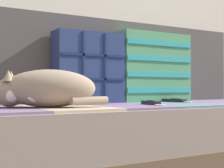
{
  "coord_description": "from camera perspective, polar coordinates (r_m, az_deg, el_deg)",
  "views": [
    {
      "loc": [
        -1.03,
        -1.34,
        0.45
      ],
      "look_at": [
        -0.2,
        0.08,
        0.47
      ],
      "focal_mm": 55.0,
      "sensor_mm": 36.0,
      "label": 1
    }
  ],
  "objects": [
    {
      "name": "throw_pillow_quilted",
      "position": [
        1.87,
        -3.87,
        2.71
      ],
      "size": [
        0.39,
        0.14,
        0.38
      ],
      "color": "navy",
      "rests_on": "couch"
    },
    {
      "name": "game_remote_near",
      "position": [
        1.67,
        6.57,
        -3.14
      ],
      "size": [
        0.07,
        0.19,
        0.02
      ],
      "color": "black",
      "rests_on": "couch"
    },
    {
      "name": "couch",
      "position": [
        1.83,
        4.29,
        -9.04
      ],
      "size": [
        1.91,
        0.79,
        0.37
      ],
      "color": "brown",
      "rests_on": "ground_plane"
    },
    {
      "name": "game_remote_far",
      "position": [
        2.02,
        10.42,
        -2.72
      ],
      "size": [
        0.07,
        0.21,
        0.02
      ],
      "color": "black",
      "rests_on": "couch"
    },
    {
      "name": "sofa_backrest",
      "position": [
        2.1,
        -0.77,
        3.78
      ],
      "size": [
        1.88,
        0.14,
        0.49
      ],
      "color": "#474242",
      "rests_on": "couch"
    },
    {
      "name": "throw_pillow_striped",
      "position": [
        2.1,
        6.99,
        2.76
      ],
      "size": [
        0.48,
        0.14,
        0.41
      ],
      "color": "#4C9366",
      "rests_on": "couch"
    },
    {
      "name": "sleeping_cat",
      "position": [
        1.45,
        -11.26,
        -0.84
      ],
      "size": [
        0.44,
        0.33,
        0.16
      ],
      "color": "gray",
      "rests_on": "couch"
    }
  ]
}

